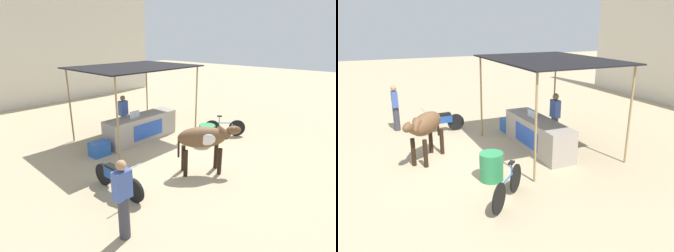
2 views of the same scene
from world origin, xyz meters
The scene contains 12 objects.
ground_plane centered at (0.00, 0.00, 0.00)m, with size 60.00×60.00×0.00m, color tan.
building_wall_far centered at (0.00, 10.99, 3.46)m, with size 16.00×0.50×6.92m, color beige.
stall_counter centered at (0.00, 2.20, 0.48)m, with size 3.00×0.82×0.96m.
stall_awning centered at (0.00, 2.50, 2.64)m, with size 4.20×3.20×2.76m.
water_bottle_row centered at (-0.35, 2.15, 1.07)m, with size 0.43×0.07×0.25m.
vendor_behind_counter centered at (-0.25, 2.95, 0.85)m, with size 0.34×0.22×1.65m.
cooler_box centered at (-1.94, 2.10, 0.24)m, with size 0.60×0.44×0.48m, color blue.
water_barrel centered at (1.37, 0.13, 0.36)m, with size 0.59×0.59×0.71m, color #2D8C51.
cow centered at (-0.51, -1.08, 1.03)m, with size 1.64×1.44×1.44m.
motorcycle_parked centered at (-2.87, -0.20, 0.43)m, with size 0.55×1.80×0.90m.
bicycle_leaning centered at (2.48, 0.08, 0.35)m, with size 1.20×1.21×0.85m.
passerby_on_street centered at (-3.72, -1.55, 0.85)m, with size 0.34×0.22×1.65m.
Camera 1 is at (-6.20, -5.04, 3.68)m, focal length 28.00 mm.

